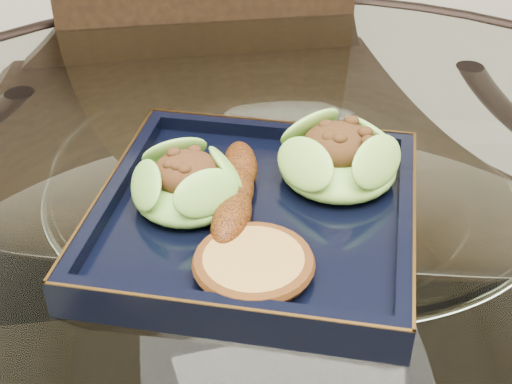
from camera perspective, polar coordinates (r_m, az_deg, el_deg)
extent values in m
cylinder|color=white|center=(0.66, 2.78, -1.98)|extent=(1.10, 1.10, 0.01)
torus|color=black|center=(0.66, 2.78, -1.98)|extent=(1.13, 1.13, 0.02)
cylinder|color=black|center=(1.17, 13.59, -7.47)|extent=(0.04, 0.04, 0.75)
cylinder|color=black|center=(1.13, -14.74, -9.95)|extent=(0.04, 0.04, 0.75)
cube|color=#301E10|center=(1.02, -2.21, -4.00)|extent=(0.46, 0.46, 0.04)
cylinder|color=#301E10|center=(1.34, -11.30, -8.27)|extent=(0.03, 0.03, 0.48)
cylinder|color=#301E10|center=(1.37, 5.19, -6.69)|extent=(0.03, 0.03, 0.48)
cube|color=black|center=(0.62, 0.00, -2.25)|extent=(0.34, 0.34, 0.02)
ellipsoid|color=#51992C|center=(0.62, -5.50, 0.40)|extent=(0.10, 0.10, 0.03)
ellipsoid|color=#69A42F|center=(0.65, 6.60, 2.47)|extent=(0.12, 0.12, 0.04)
ellipsoid|color=#672E0A|center=(0.62, -1.59, 0.12)|extent=(0.06, 0.15, 0.03)
cylinder|color=#B6883C|center=(0.55, -0.20, -5.86)|extent=(0.09, 0.09, 0.02)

